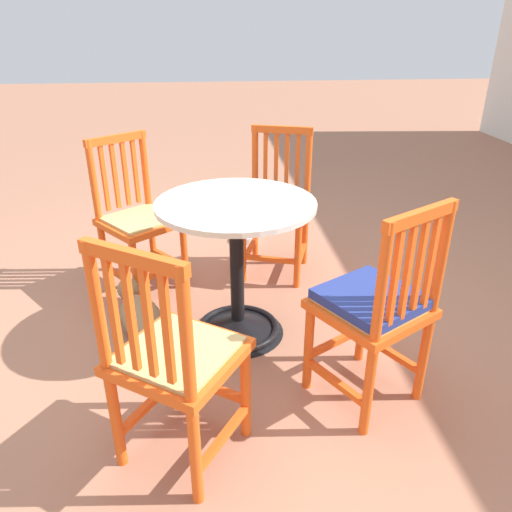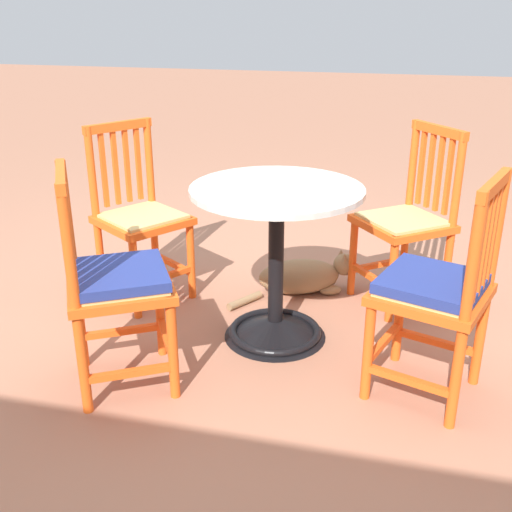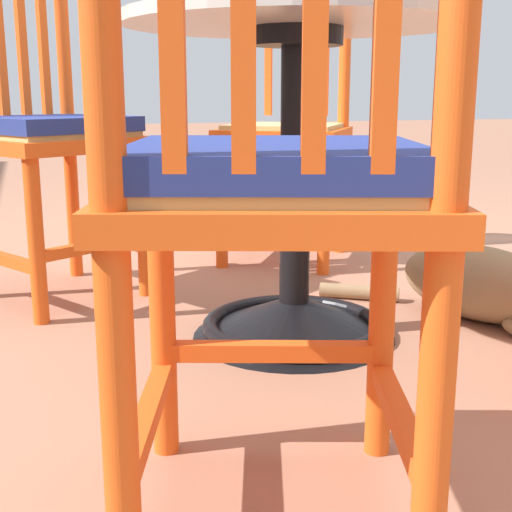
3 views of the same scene
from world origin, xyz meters
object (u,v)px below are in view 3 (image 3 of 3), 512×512
object	(u,v)px
orange_chair_by_planter	(275,193)
orange_chair_tucked_in	(287,133)
cafe_table	(295,218)
tabby_cat	(492,286)
orange_chair_at_corner	(47,137)

from	to	relation	value
orange_chair_by_planter	orange_chair_tucked_in	xyz separation A→B (m)	(1.47, -0.56, -0.01)
cafe_table	tabby_cat	world-z (taller)	cafe_table
cafe_table	orange_chair_by_planter	bearing A→B (deg)	156.97
orange_chair_at_corner	tabby_cat	distance (m)	1.24
cafe_table	orange_chair_tucked_in	distance (m)	0.84
cafe_table	orange_chair_tucked_in	xyz separation A→B (m)	(0.78, -0.27, 0.15)
orange_chair_by_planter	tabby_cat	world-z (taller)	orange_chair_by_planter
tabby_cat	orange_chair_at_corner	bearing A→B (deg)	60.05
tabby_cat	orange_chair_by_planter	bearing A→B (deg)	128.28
orange_chair_tucked_in	tabby_cat	xyz separation A→B (m)	(-0.84, -0.24, -0.34)
cafe_table	orange_chair_by_planter	world-z (taller)	orange_chair_by_planter
orange_chair_at_corner	tabby_cat	world-z (taller)	orange_chair_at_corner
orange_chair_by_planter	orange_chair_tucked_in	bearing A→B (deg)	-20.90
orange_chair_at_corner	orange_chair_tucked_in	size ratio (longest dim) A/B	1.00
orange_chair_by_planter	tabby_cat	size ratio (longest dim) A/B	1.46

